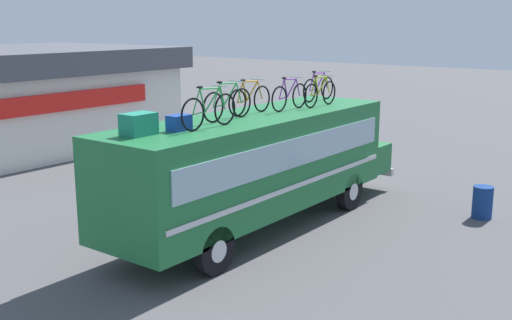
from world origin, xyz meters
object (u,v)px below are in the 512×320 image
(bus, at_px, (260,162))
(rooftop_bicycle_3, at_px, (250,99))
(rooftop_bicycle_1, at_px, (209,110))
(rooftop_bicycle_4, at_px, (290,96))
(rooftop_bicycle_6, at_px, (318,88))
(rooftop_bicycle_5, at_px, (320,93))
(rooftop_bicycle_2, at_px, (228,103))
(luggage_bag_2, at_px, (179,123))
(luggage_bag_1, at_px, (139,124))
(trash_bin, at_px, (482,202))

(bus, distance_m, rooftop_bicycle_3, 1.65)
(rooftop_bicycle_1, bearing_deg, rooftop_bicycle_4, 3.42)
(rooftop_bicycle_1, bearing_deg, rooftop_bicycle_6, 6.55)
(bus, relative_size, rooftop_bicycle_5, 6.43)
(bus, height_order, rooftop_bicycle_3, rooftop_bicycle_3)
(rooftop_bicycle_2, xyz_separation_m, rooftop_bicycle_3, (1.08, 0.16, -0.02))
(luggage_bag_2, xyz_separation_m, rooftop_bicycle_5, (5.25, -0.36, 0.20))
(luggage_bag_2, height_order, rooftop_bicycle_2, rooftop_bicycle_2)
(luggage_bag_1, height_order, rooftop_bicycle_1, rooftop_bicycle_1)
(rooftop_bicycle_5, bearing_deg, bus, 169.68)
(bus, relative_size, luggage_bag_1, 15.26)
(luggage_bag_1, xyz_separation_m, rooftop_bicycle_2, (2.70, -0.17, 0.17))
(rooftop_bicycle_2, height_order, trash_bin, rooftop_bicycle_2)
(bus, distance_m, rooftop_bicycle_1, 2.89)
(rooftop_bicycle_3, bearing_deg, rooftop_bicycle_4, -16.91)
(rooftop_bicycle_2, relative_size, rooftop_bicycle_6, 1.06)
(luggage_bag_2, bearing_deg, bus, 0.91)
(rooftop_bicycle_5, bearing_deg, trash_bin, -62.22)
(bus, bearing_deg, rooftop_bicycle_1, -171.26)
(luggage_bag_2, relative_size, rooftop_bicycle_5, 0.31)
(rooftop_bicycle_5, xyz_separation_m, trash_bin, (2.12, -4.03, -2.95))
(rooftop_bicycle_3, bearing_deg, rooftop_bicycle_5, -14.98)
(luggage_bag_1, height_order, rooftop_bicycle_6, rooftop_bicycle_6)
(luggage_bag_1, distance_m, rooftop_bicycle_6, 7.20)
(bus, bearing_deg, trash_bin, -45.36)
(rooftop_bicycle_5, bearing_deg, luggage_bag_2, 176.02)
(rooftop_bicycle_1, bearing_deg, trash_bin, -31.23)
(rooftop_bicycle_3, height_order, rooftop_bicycle_4, rooftop_bicycle_3)
(rooftop_bicycle_6, bearing_deg, rooftop_bicycle_2, -177.16)
(bus, relative_size, rooftop_bicycle_2, 5.89)
(luggage_bag_2, distance_m, rooftop_bicycle_5, 5.26)
(rooftop_bicycle_4, height_order, rooftop_bicycle_6, rooftop_bicycle_6)
(luggage_bag_1, bearing_deg, rooftop_bicycle_3, -0.17)
(rooftop_bicycle_3, relative_size, rooftop_bicycle_4, 1.04)
(luggage_bag_1, distance_m, rooftop_bicycle_2, 2.71)
(luggage_bag_1, xyz_separation_m, rooftop_bicycle_3, (3.77, -0.01, 0.15))
(luggage_bag_1, relative_size, rooftop_bicycle_6, 0.41)
(luggage_bag_2, height_order, rooftop_bicycle_5, rooftop_bicycle_5)
(rooftop_bicycle_1, height_order, rooftop_bicycle_5, rooftop_bicycle_1)
(rooftop_bicycle_2, distance_m, rooftop_bicycle_3, 1.09)
(rooftop_bicycle_1, xyz_separation_m, trash_bin, (6.73, -4.08, -2.98))
(bus, relative_size, rooftop_bicycle_3, 6.15)
(bus, height_order, luggage_bag_2, luggage_bag_2)
(rooftop_bicycle_3, bearing_deg, rooftop_bicycle_6, 1.07)
(rooftop_bicycle_5, bearing_deg, luggage_bag_1, 173.99)
(luggage_bag_2, bearing_deg, rooftop_bicycle_5, -3.98)
(rooftop_bicycle_1, relative_size, trash_bin, 1.99)
(luggage_bag_1, xyz_separation_m, luggage_bag_2, (0.91, -0.28, -0.06))
(rooftop_bicycle_6, bearing_deg, rooftop_bicycle_4, -168.55)
(rooftop_bicycle_2, height_order, rooftop_bicycle_3, rooftop_bicycle_2)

